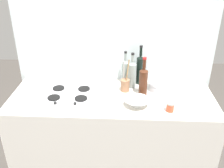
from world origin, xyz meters
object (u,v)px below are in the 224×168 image
wine_bottle_mid_left (125,71)px  condiment_jar_front (170,107)px  mixing_bowl (137,102)px  wine_bottle_mid_right (132,74)px  wine_bottle_rightmost (143,81)px  wine_bottle_leftmost (140,69)px  stovetop_hob (69,95)px  butter_dish (108,89)px  utensil_crock (125,84)px  plate_stack (161,85)px

wine_bottle_mid_left → condiment_jar_front: size_ratio=4.17×
wine_bottle_mid_left → mixing_bowl: 0.43m
wine_bottle_mid_right → condiment_jar_front: bearing=-53.5°
wine_bottle_rightmost → wine_bottle_leftmost: bearing=94.8°
stovetop_hob → mixing_bowl: mixing_bowl is taller
butter_dish → wine_bottle_rightmost: bearing=-4.3°
wine_bottle_mid_right → wine_bottle_rightmost: bearing=-57.1°
wine_bottle_leftmost → wine_bottle_rightmost: wine_bottle_leftmost is taller
wine_bottle_leftmost → condiment_jar_front: bearing=-65.2°
wine_bottle_mid_left → wine_bottle_rightmost: (0.16, -0.22, 0.01)m
stovetop_hob → utensil_crock: (0.49, 0.12, 0.05)m
butter_dish → utensil_crock: (0.15, 0.04, 0.03)m
butter_dish → mixing_bowl: bearing=-40.2°
stovetop_hob → wine_bottle_rightmost: size_ratio=1.32×
plate_stack → wine_bottle_leftmost: bearing=148.6°
stovetop_hob → plate_stack: size_ratio=1.94×
wine_bottle_mid_left → wine_bottle_mid_right: size_ratio=0.96×
wine_bottle_rightmost → utensil_crock: bearing=158.2°
butter_dish → condiment_jar_front: (0.51, -0.28, 0.01)m
wine_bottle_rightmost → mixing_bowl: wine_bottle_rightmost is taller
stovetop_hob → wine_bottle_leftmost: (0.63, 0.29, 0.14)m
stovetop_hob → wine_bottle_rightmost: bearing=5.2°
wine_bottle_leftmost → condiment_jar_front: wine_bottle_leftmost is taller
wine_bottle_leftmost → mixing_bowl: wine_bottle_leftmost is taller
butter_dish → condiment_jar_front: 0.58m
utensil_crock → wine_bottle_rightmost: bearing=-21.8°
plate_stack → condiment_jar_front: plate_stack is taller
stovetop_hob → mixing_bowl: size_ratio=2.21×
plate_stack → utensil_crock: bearing=-172.3°
stovetop_hob → mixing_bowl: 0.61m
utensil_crock → condiment_jar_front: bearing=-41.5°
wine_bottle_mid_left → utensil_crock: bearing=-89.1°
wine_bottle_rightmost → butter_dish: 0.33m
wine_bottle_leftmost → wine_bottle_mid_right: wine_bottle_leftmost is taller
wine_bottle_leftmost → butter_dish: 0.37m
plate_stack → wine_bottle_mid_left: wine_bottle_mid_left is taller
wine_bottle_mid_left → butter_dish: bearing=-127.1°
stovetop_hob → wine_bottle_rightmost: 0.66m
wine_bottle_mid_right → utensil_crock: size_ratio=1.12×
wine_bottle_leftmost → wine_bottle_mid_left: size_ratio=1.17×
wine_bottle_mid_right → condiment_jar_front: wine_bottle_mid_right is taller
wine_bottle_leftmost → condiment_jar_front: size_ratio=4.87×
wine_bottle_mid_left → wine_bottle_mid_right: wine_bottle_mid_right is taller
butter_dish → condiment_jar_front: condiment_jar_front is taller
wine_bottle_leftmost → wine_bottle_mid_right: (-0.08, -0.08, -0.02)m
stovetop_hob → condiment_jar_front: size_ratio=6.00×
wine_bottle_rightmost → condiment_jar_front: size_ratio=4.55×
plate_stack → wine_bottle_mid_right: bearing=171.7°
wine_bottle_leftmost → condiment_jar_front: 0.55m
wine_bottle_rightmost → mixing_bowl: (-0.06, -0.19, -0.10)m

